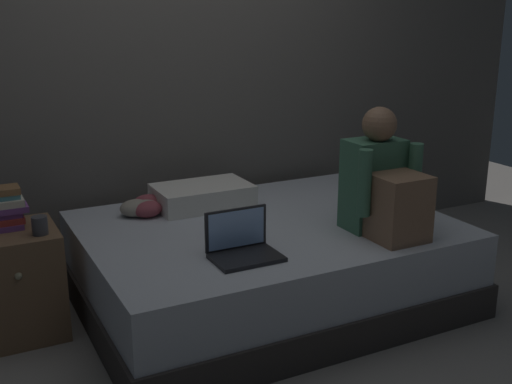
{
  "coord_description": "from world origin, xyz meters",
  "views": [
    {
      "loc": [
        -1.35,
        -2.61,
        1.59
      ],
      "look_at": [
        0.03,
        0.1,
        0.72
      ],
      "focal_mm": 44.36,
      "sensor_mm": 36.0,
      "label": 1
    }
  ],
  "objects_px": {
    "bed": "(266,263)",
    "laptop": "(242,246)",
    "person_sitting": "(383,186)",
    "book_stack": "(2,209)",
    "pillow": "(203,195)",
    "nightstand": "(15,283)",
    "mug": "(40,225)",
    "clothes_pile": "(144,207)"
  },
  "relations": [
    {
      "from": "clothes_pile",
      "to": "book_stack",
      "type": "bearing_deg",
      "value": -169.33
    },
    {
      "from": "person_sitting",
      "to": "bed",
      "type": "bearing_deg",
      "value": 138.96
    },
    {
      "from": "pillow",
      "to": "nightstand",
      "type": "bearing_deg",
      "value": -169.7
    },
    {
      "from": "person_sitting",
      "to": "clothes_pile",
      "type": "bearing_deg",
      "value": 140.23
    },
    {
      "from": "bed",
      "to": "book_stack",
      "type": "distance_m",
      "value": 1.41
    },
    {
      "from": "nightstand",
      "to": "person_sitting",
      "type": "xyz_separation_m",
      "value": [
        1.77,
        -0.66,
        0.44
      ]
    },
    {
      "from": "pillow",
      "to": "clothes_pile",
      "type": "height_order",
      "value": "pillow"
    },
    {
      "from": "laptop",
      "to": "pillow",
      "type": "xyz_separation_m",
      "value": [
        0.14,
        0.83,
        0.01
      ]
    },
    {
      "from": "nightstand",
      "to": "book_stack",
      "type": "bearing_deg",
      "value": 107.64
    },
    {
      "from": "nightstand",
      "to": "book_stack",
      "type": "relative_size",
      "value": 2.42
    },
    {
      "from": "pillow",
      "to": "mug",
      "type": "xyz_separation_m",
      "value": [
        -0.98,
        -0.32,
        0.06
      ]
    },
    {
      "from": "mug",
      "to": "clothes_pile",
      "type": "distance_m",
      "value": 0.69
    },
    {
      "from": "laptop",
      "to": "pillow",
      "type": "distance_m",
      "value": 0.85
    },
    {
      "from": "nightstand",
      "to": "clothes_pile",
      "type": "bearing_deg",
      "value": 14.84
    },
    {
      "from": "bed",
      "to": "laptop",
      "type": "xyz_separation_m",
      "value": [
        -0.34,
        -0.38,
        0.29
      ]
    },
    {
      "from": "book_stack",
      "to": "person_sitting",
      "type": "bearing_deg",
      "value": -21.68
    },
    {
      "from": "person_sitting",
      "to": "mug",
      "type": "relative_size",
      "value": 7.28
    },
    {
      "from": "person_sitting",
      "to": "nightstand",
      "type": "bearing_deg",
      "value": 159.65
    },
    {
      "from": "pillow",
      "to": "mug",
      "type": "relative_size",
      "value": 6.22
    },
    {
      "from": "pillow",
      "to": "book_stack",
      "type": "xyz_separation_m",
      "value": [
        -1.12,
        -0.15,
        0.12
      ]
    },
    {
      "from": "nightstand",
      "to": "clothes_pile",
      "type": "height_order",
      "value": "clothes_pile"
    },
    {
      "from": "mug",
      "to": "clothes_pile",
      "type": "bearing_deg",
      "value": 27.34
    },
    {
      "from": "book_stack",
      "to": "mug",
      "type": "bearing_deg",
      "value": -49.73
    },
    {
      "from": "laptop",
      "to": "pillow",
      "type": "relative_size",
      "value": 0.57
    },
    {
      "from": "mug",
      "to": "clothes_pile",
      "type": "relative_size",
      "value": 0.34
    },
    {
      "from": "nightstand",
      "to": "mug",
      "type": "relative_size",
      "value": 6.13
    },
    {
      "from": "clothes_pile",
      "to": "mug",
      "type": "bearing_deg",
      "value": -152.66
    },
    {
      "from": "pillow",
      "to": "mug",
      "type": "bearing_deg",
      "value": -161.81
    },
    {
      "from": "pillow",
      "to": "clothes_pile",
      "type": "xyz_separation_m",
      "value": [
        -0.36,
        -0.0,
        -0.02
      ]
    },
    {
      "from": "person_sitting",
      "to": "laptop",
      "type": "bearing_deg",
      "value": 178.43
    },
    {
      "from": "pillow",
      "to": "clothes_pile",
      "type": "bearing_deg",
      "value": -179.34
    },
    {
      "from": "person_sitting",
      "to": "clothes_pile",
      "type": "relative_size",
      "value": 2.44
    },
    {
      "from": "person_sitting",
      "to": "book_stack",
      "type": "bearing_deg",
      "value": 158.32
    },
    {
      "from": "nightstand",
      "to": "pillow",
      "type": "bearing_deg",
      "value": 10.3
    },
    {
      "from": "book_stack",
      "to": "laptop",
      "type": "bearing_deg",
      "value": -35.0
    },
    {
      "from": "clothes_pile",
      "to": "pillow",
      "type": "bearing_deg",
      "value": 0.66
    },
    {
      "from": "pillow",
      "to": "book_stack",
      "type": "height_order",
      "value": "book_stack"
    },
    {
      "from": "laptop",
      "to": "book_stack",
      "type": "xyz_separation_m",
      "value": [
        -0.98,
        0.69,
        0.13
      ]
    },
    {
      "from": "person_sitting",
      "to": "book_stack",
      "type": "xyz_separation_m",
      "value": [
        -1.78,
        0.71,
        -0.07
      ]
    },
    {
      "from": "person_sitting",
      "to": "pillow",
      "type": "xyz_separation_m",
      "value": [
        -0.66,
        0.86,
        -0.19
      ]
    },
    {
      "from": "bed",
      "to": "laptop",
      "type": "relative_size",
      "value": 6.25
    },
    {
      "from": "person_sitting",
      "to": "pillow",
      "type": "distance_m",
      "value": 1.1
    }
  ]
}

